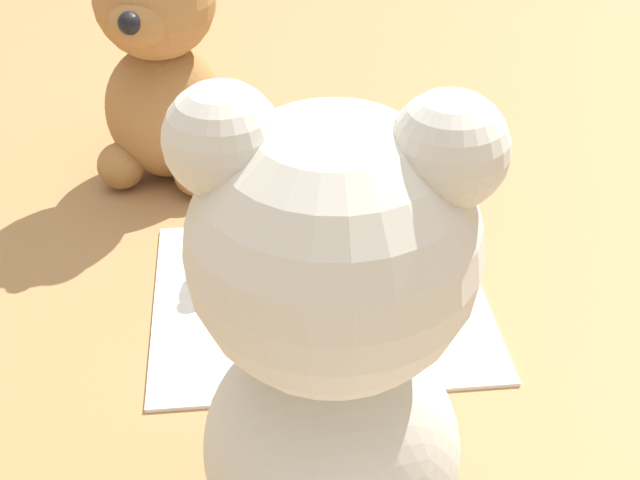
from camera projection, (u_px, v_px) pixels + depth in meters
ground_plane at (320, 300)px, 0.68m from camera, size 4.00×4.00×0.00m
knitted_placemat at (320, 297)px, 0.68m from camera, size 0.25×0.21×0.01m
teddy_bear_cream at (333, 352)px, 0.42m from camera, size 0.15×0.15×0.28m
teddy_bear_tan at (160, 62)px, 0.78m from camera, size 0.13×0.13×0.23m
cupcake_near_cream_bear at (366, 288)px, 0.64m from camera, size 0.06×0.06×0.07m
saucer_plate at (237, 264)px, 0.71m from camera, size 0.07×0.07×0.01m
cupcake_near_tan_bear at (236, 237)px, 0.69m from camera, size 0.05×0.05×0.07m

